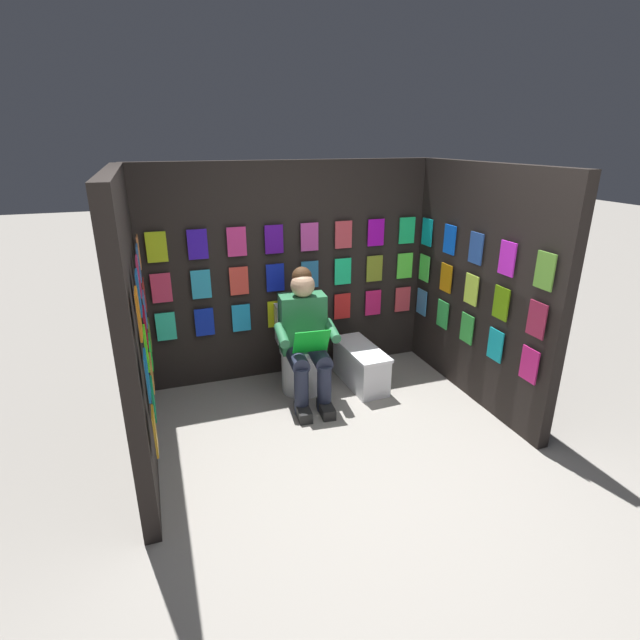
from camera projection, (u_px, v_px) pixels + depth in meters
name	position (u px, v px, depth m)	size (l,w,h in m)	color
ground_plane	(374.00, 490.00, 3.28)	(30.00, 30.00, 0.00)	gray
display_wall_back	(290.00, 272.00, 4.66)	(2.83, 0.14, 2.04)	black
display_wall_left	(480.00, 286.00, 4.21)	(0.14, 1.92, 2.04)	black
display_wall_right	(132.00, 325.00, 3.34)	(0.14, 1.92, 2.04)	black
toilet	(300.00, 355.00, 4.54)	(0.42, 0.57, 0.77)	white
person_reading	(306.00, 336.00, 4.24)	(0.55, 0.71, 1.19)	#286B42
comic_longbox_near	(361.00, 365.00, 4.63)	(0.32, 0.73, 0.38)	silver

